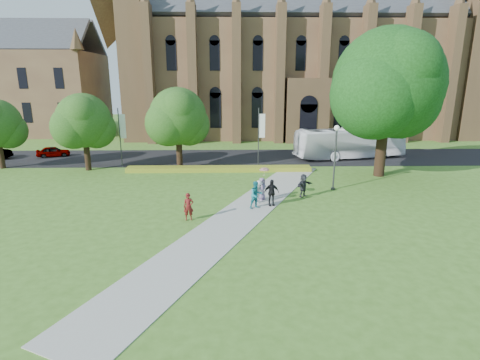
{
  "coord_description": "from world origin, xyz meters",
  "views": [
    {
      "loc": [
        -0.79,
        -22.62,
        8.54
      ],
      "look_at": [
        -0.16,
        3.66,
        1.6
      ],
      "focal_mm": 28.0,
      "sensor_mm": 36.0,
      "label": 1
    }
  ],
  "objects_px": {
    "car_0": "(53,152)",
    "large_tree": "(387,84)",
    "streetlamp": "(335,150)",
    "pedestrian_0": "(189,207)",
    "tour_coach": "(350,143)"
  },
  "relations": [
    {
      "from": "large_tree",
      "to": "car_0",
      "type": "distance_m",
      "value": 36.73
    },
    {
      "from": "car_0",
      "to": "large_tree",
      "type": "bearing_deg",
      "value": -125.77
    },
    {
      "from": "tour_coach",
      "to": "large_tree",
      "type": "bearing_deg",
      "value": 170.05
    },
    {
      "from": "streetlamp",
      "to": "large_tree",
      "type": "distance_m",
      "value": 8.73
    },
    {
      "from": "car_0",
      "to": "pedestrian_0",
      "type": "distance_m",
      "value": 27.74
    },
    {
      "from": "streetlamp",
      "to": "large_tree",
      "type": "height_order",
      "value": "large_tree"
    },
    {
      "from": "large_tree",
      "to": "tour_coach",
      "type": "xyz_separation_m",
      "value": [
        -0.3,
        8.23,
        -6.58
      ]
    },
    {
      "from": "tour_coach",
      "to": "pedestrian_0",
      "type": "xyz_separation_m",
      "value": [
        -16.2,
        -19.46,
        -0.88
      ]
    },
    {
      "from": "tour_coach",
      "to": "pedestrian_0",
      "type": "distance_m",
      "value": 25.33
    },
    {
      "from": "streetlamp",
      "to": "large_tree",
      "type": "bearing_deg",
      "value": 39.29
    },
    {
      "from": "streetlamp",
      "to": "car_0",
      "type": "xyz_separation_m",
      "value": [
        -29.03,
        14.35,
        -2.67
      ]
    },
    {
      "from": "tour_coach",
      "to": "car_0",
      "type": "height_order",
      "value": "tour_coach"
    },
    {
      "from": "pedestrian_0",
      "to": "large_tree",
      "type": "bearing_deg",
      "value": 26.45
    },
    {
      "from": "streetlamp",
      "to": "tour_coach",
      "type": "relative_size",
      "value": 0.41
    },
    {
      "from": "streetlamp",
      "to": "large_tree",
      "type": "xyz_separation_m",
      "value": [
        5.5,
        4.5,
        5.07
      ]
    }
  ]
}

